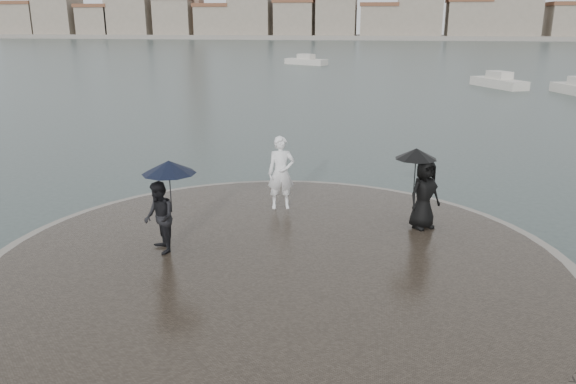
# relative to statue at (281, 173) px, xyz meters

# --- Properties ---
(ground) EXTENTS (400.00, 400.00, 0.00)m
(ground) POSITION_rel_statue_xyz_m (0.53, -6.85, -1.34)
(ground) COLOR #2B3835
(ground) RESTS_ON ground
(kerb_ring) EXTENTS (12.50, 12.50, 0.32)m
(kerb_ring) POSITION_rel_statue_xyz_m (0.53, -3.35, -1.18)
(kerb_ring) COLOR gray
(kerb_ring) RESTS_ON ground
(quay_tip) EXTENTS (11.90, 11.90, 0.36)m
(quay_tip) POSITION_rel_statue_xyz_m (0.53, -3.35, -1.16)
(quay_tip) COLOR #2D261E
(quay_tip) RESTS_ON ground
(statue) EXTENTS (0.80, 0.62, 1.96)m
(statue) POSITION_rel_statue_xyz_m (0.00, 0.00, 0.00)
(statue) COLOR white
(statue) RESTS_ON quay_tip
(visitor_left) EXTENTS (1.29, 1.16, 2.04)m
(visitor_left) POSITION_rel_statue_xyz_m (-1.97, -3.37, 0.19)
(visitor_left) COLOR black
(visitor_left) RESTS_ON quay_tip
(visitor_right) EXTENTS (1.25, 1.07, 1.95)m
(visitor_right) POSITION_rel_statue_xyz_m (3.60, -0.89, 0.12)
(visitor_right) COLOR black
(visitor_right) RESTS_ON quay_tip
(far_skyline) EXTENTS (260.00, 20.00, 37.00)m
(far_skyline) POSITION_rel_statue_xyz_m (-5.76, 153.86, 4.27)
(far_skyline) COLOR gray
(far_skyline) RESTS_ON ground
(boats) EXTENTS (28.20, 30.84, 1.50)m
(boats) POSITION_rel_statue_xyz_m (7.23, 40.04, -0.96)
(boats) COLOR beige
(boats) RESTS_ON ground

